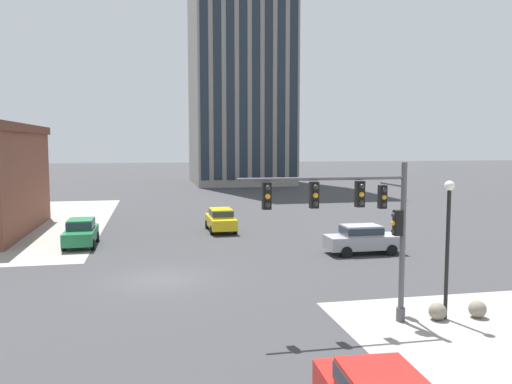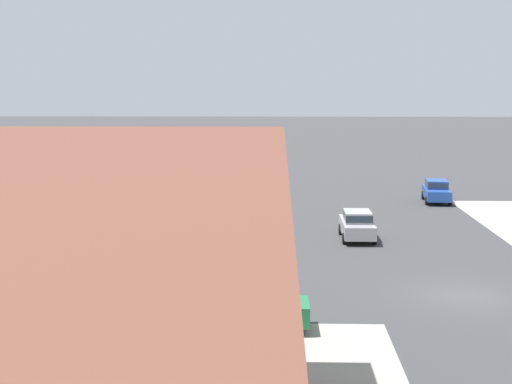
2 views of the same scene
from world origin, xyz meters
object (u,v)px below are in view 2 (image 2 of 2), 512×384
(car_main_northbound_near, at_px, (436,190))
(car_cross_westbound, at_px, (357,224))
(car_cross_eastbound, at_px, (248,306))
(car_main_southbound_near, at_px, (181,250))

(car_main_northbound_near, distance_m, car_cross_westbound, 15.65)
(car_cross_eastbound, bearing_deg, car_main_southbound_near, 21.50)
(car_main_southbound_near, bearing_deg, car_cross_westbound, -52.86)
(car_main_northbound_near, bearing_deg, car_main_southbound_near, 141.39)
(car_main_northbound_near, relative_size, car_cross_westbound, 1.03)
(car_cross_eastbound, bearing_deg, car_cross_westbound, -19.11)
(car_main_northbound_near, height_order, car_main_southbound_near, same)
(car_main_southbound_near, bearing_deg, car_main_northbound_near, -38.61)
(car_main_northbound_near, distance_m, car_cross_eastbound, 32.85)
(car_main_southbound_near, distance_m, car_cross_eastbound, 9.98)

